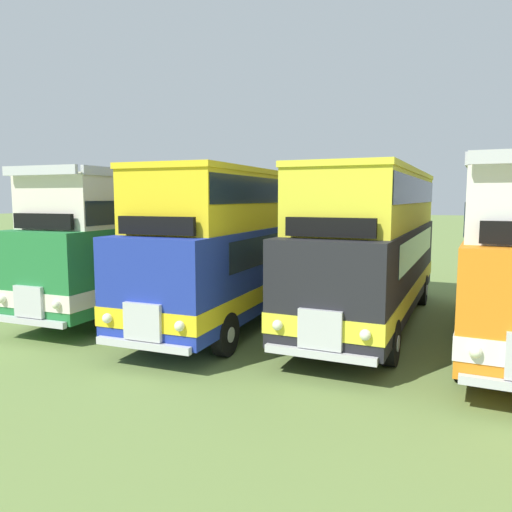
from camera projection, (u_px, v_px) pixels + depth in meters
ground_plane at (367, 326)px, 14.28m from camera, size 200.00×200.00×0.00m
bus_first_in_row at (150, 236)px, 17.27m from camera, size 2.94×10.80×4.52m
bus_second_in_row at (249, 237)px, 15.67m from camera, size 2.99×11.71×4.49m
bus_third_in_row at (373, 240)px, 14.44m from camera, size 2.64×10.51×4.49m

